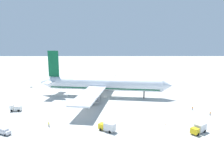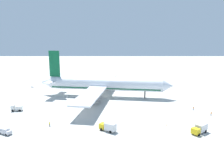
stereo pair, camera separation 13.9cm
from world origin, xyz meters
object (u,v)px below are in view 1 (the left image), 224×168
at_px(baggage_cart_2, 69,80).
at_px(traffic_cone_3, 114,81).
at_px(service_truck_2, 16,108).
at_px(traffic_cone_2, 143,84).
at_px(ground_worker_1, 192,108).
at_px(ground_worker_2, 210,113).
at_px(traffic_cone_1, 166,125).
at_px(baggage_cart_0, 141,80).
at_px(service_van, 4,131).
at_px(baggage_cart_1, 31,87).
at_px(traffic_cone_0, 176,89).
at_px(service_truck_1, 199,128).
at_px(airliner, 102,84).
at_px(service_truck_3, 108,127).
at_px(ground_worker_0, 49,124).

xyz_separation_m(baggage_cart_2, traffic_cone_3, (34.63, -5.30, 0.01)).
height_order(service_truck_2, traffic_cone_2, service_truck_2).
height_order(ground_worker_1, ground_worker_2, ground_worker_2).
bearing_deg(traffic_cone_3, traffic_cone_1, -78.19).
relative_size(baggage_cart_0, traffic_cone_2, 6.45).
distance_m(ground_worker_2, traffic_cone_1, 23.40).
height_order(service_van, baggage_cart_1, service_van).
bearing_deg(traffic_cone_3, ground_worker_1, -63.29).
height_order(service_van, traffic_cone_0, service_van).
height_order(ground_worker_1, traffic_cone_3, ground_worker_1).
relative_size(service_truck_1, traffic_cone_2, 11.94).
bearing_deg(ground_worker_2, traffic_cone_0, 90.36).
bearing_deg(airliner, traffic_cone_2, 50.21).
relative_size(baggage_cart_0, baggage_cart_1, 1.12).
bearing_deg(ground_worker_1, service_truck_3, -148.61).
relative_size(baggage_cart_2, traffic_cone_1, 5.30).
distance_m(airliner, traffic_cone_2, 42.48).
xyz_separation_m(service_van, ground_worker_0, (12.97, 6.41, -0.13)).
bearing_deg(baggage_cart_2, service_truck_3, -71.91).
relative_size(service_truck_1, traffic_cone_1, 11.94).
bearing_deg(traffic_cone_0, ground_worker_2, -89.64).
bearing_deg(ground_worker_0, baggage_cart_1, 114.13).
bearing_deg(traffic_cone_2, service_van, -125.14).
bearing_deg(service_truck_1, ground_worker_1, 74.69).
distance_m(ground_worker_0, ground_worker_2, 64.33).
bearing_deg(service_van, airliner, 58.23).
relative_size(traffic_cone_1, traffic_cone_2, 1.00).
height_order(airliner, service_truck_1, airliner).
bearing_deg(ground_worker_0, ground_worker_2, 10.45).
distance_m(airliner, baggage_cart_0, 57.72).
relative_size(ground_worker_2, traffic_cone_0, 3.08).
bearing_deg(service_van, baggage_cart_1, 103.11).
bearing_deg(service_van, traffic_cone_0, 41.24).
relative_size(baggage_cart_0, traffic_cone_0, 6.45).
xyz_separation_m(service_van, baggage_cart_0, (58.49, 99.33, -0.77)).
height_order(ground_worker_2, traffic_cone_1, ground_worker_2).
relative_size(service_truck_3, service_van, 1.25).
height_order(airliner, traffic_cone_0, airliner).
relative_size(service_van, ground_worker_2, 2.93).
distance_m(service_truck_3, baggage_cart_0, 100.00).
height_order(service_truck_3, service_van, service_truck_3).
distance_m(traffic_cone_0, traffic_cone_3, 46.09).
bearing_deg(service_truck_1, service_truck_3, 177.20).
xyz_separation_m(airliner, service_truck_2, (-36.96, -24.99, -5.44)).
distance_m(airliner, service_truck_3, 47.35).
relative_size(baggage_cart_2, ground_worker_2, 1.72).
xyz_separation_m(baggage_cart_0, traffic_cone_2, (-1.11, -17.81, 0.01)).
bearing_deg(service_truck_1, service_van, -179.25).
xyz_separation_m(service_truck_2, traffic_cone_0, (82.37, 42.29, -1.14)).
distance_m(service_truck_1, traffic_cone_0, 66.67).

